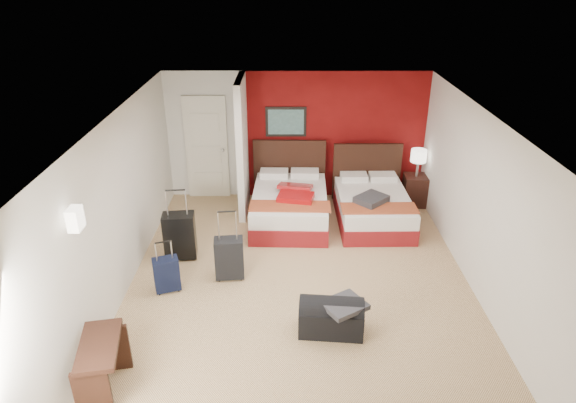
{
  "coord_description": "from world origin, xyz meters",
  "views": [
    {
      "loc": [
        -0.2,
        -6.12,
        4.29
      ],
      "look_at": [
        -0.17,
        0.8,
        1.0
      ],
      "focal_mm": 31.38,
      "sensor_mm": 36.0,
      "label": 1
    }
  ],
  "objects_px": {
    "table_lamp": "(418,163)",
    "suitcase_black": "(180,237)",
    "red_suitcase_open": "(295,192)",
    "nightstand": "(415,190)",
    "bed_right": "(373,209)",
    "bed_left": "(290,207)",
    "suitcase_navy": "(167,276)",
    "desk": "(103,368)",
    "duffel_bag": "(331,318)",
    "suitcase_charcoal": "(229,260)"
  },
  "relations": [
    {
      "from": "table_lamp",
      "to": "suitcase_black",
      "type": "relative_size",
      "value": 0.72
    },
    {
      "from": "red_suitcase_open",
      "to": "table_lamp",
      "type": "xyz_separation_m",
      "value": [
        2.33,
        0.81,
        0.24
      ]
    },
    {
      "from": "nightstand",
      "to": "bed_right",
      "type": "bearing_deg",
      "value": -137.46
    },
    {
      "from": "table_lamp",
      "to": "red_suitcase_open",
      "type": "bearing_deg",
      "value": -160.84
    },
    {
      "from": "nightstand",
      "to": "bed_left",
      "type": "bearing_deg",
      "value": -160.48
    },
    {
      "from": "suitcase_black",
      "to": "suitcase_navy",
      "type": "xyz_separation_m",
      "value": [
        -0.03,
        -0.91,
        -0.12
      ]
    },
    {
      "from": "suitcase_black",
      "to": "red_suitcase_open",
      "type": "bearing_deg",
      "value": 25.98
    },
    {
      "from": "desk",
      "to": "suitcase_black",
      "type": "bearing_deg",
      "value": 73.26
    },
    {
      "from": "red_suitcase_open",
      "to": "duffel_bag",
      "type": "relative_size",
      "value": 1.03
    },
    {
      "from": "nightstand",
      "to": "duffel_bag",
      "type": "height_order",
      "value": "nightstand"
    },
    {
      "from": "bed_left",
      "to": "bed_right",
      "type": "height_order",
      "value": "bed_left"
    },
    {
      "from": "suitcase_navy",
      "to": "red_suitcase_open",
      "type": "bearing_deg",
      "value": 28.15
    },
    {
      "from": "bed_right",
      "to": "suitcase_black",
      "type": "xyz_separation_m",
      "value": [
        -3.25,
        -1.19,
        0.1
      ]
    },
    {
      "from": "nightstand",
      "to": "suitcase_black",
      "type": "distance_m",
      "value": 4.61
    },
    {
      "from": "duffel_bag",
      "to": "bed_left",
      "type": "bearing_deg",
      "value": 104.76
    },
    {
      "from": "red_suitcase_open",
      "to": "suitcase_navy",
      "type": "xyz_separation_m",
      "value": [
        -1.87,
        -2.05,
        -0.38
      ]
    },
    {
      "from": "duffel_bag",
      "to": "desk",
      "type": "bearing_deg",
      "value": -153.28
    },
    {
      "from": "bed_left",
      "to": "table_lamp",
      "type": "bearing_deg",
      "value": 18.22
    },
    {
      "from": "table_lamp",
      "to": "suitcase_navy",
      "type": "xyz_separation_m",
      "value": [
        -4.21,
        -2.86,
        -0.62
      ]
    },
    {
      "from": "table_lamp",
      "to": "suitcase_navy",
      "type": "height_order",
      "value": "table_lamp"
    },
    {
      "from": "suitcase_navy",
      "to": "desk",
      "type": "xyz_separation_m",
      "value": [
        -0.27,
        -1.9,
        0.09
      ]
    },
    {
      "from": "table_lamp",
      "to": "desk",
      "type": "height_order",
      "value": "table_lamp"
    },
    {
      "from": "red_suitcase_open",
      "to": "desk",
      "type": "bearing_deg",
      "value": -106.98
    },
    {
      "from": "bed_left",
      "to": "red_suitcase_open",
      "type": "xyz_separation_m",
      "value": [
        0.1,
        -0.1,
        0.34
      ]
    },
    {
      "from": "table_lamp",
      "to": "duffel_bag",
      "type": "xyz_separation_m",
      "value": [
        -1.93,
        -3.76,
        -0.66
      ]
    },
    {
      "from": "suitcase_black",
      "to": "duffel_bag",
      "type": "relative_size",
      "value": 0.91
    },
    {
      "from": "suitcase_black",
      "to": "table_lamp",
      "type": "bearing_deg",
      "value": 19.3
    },
    {
      "from": "nightstand",
      "to": "suitcase_navy",
      "type": "xyz_separation_m",
      "value": [
        -4.21,
        -2.86,
        -0.05
      ]
    },
    {
      "from": "desk",
      "to": "bed_left",
      "type": "bearing_deg",
      "value": 52.51
    },
    {
      "from": "bed_right",
      "to": "suitcase_charcoal",
      "type": "xyz_separation_m",
      "value": [
        -2.41,
        -1.77,
        0.04
      ]
    },
    {
      "from": "suitcase_charcoal",
      "to": "duffel_bag",
      "type": "relative_size",
      "value": 0.77
    },
    {
      "from": "suitcase_charcoal",
      "to": "suitcase_navy",
      "type": "xyz_separation_m",
      "value": [
        -0.86,
        -0.33,
        -0.06
      ]
    },
    {
      "from": "bed_left",
      "to": "suitcase_charcoal",
      "type": "xyz_separation_m",
      "value": [
        -0.91,
        -1.82,
        0.03
      ]
    },
    {
      "from": "suitcase_black",
      "to": "desk",
      "type": "xyz_separation_m",
      "value": [
        -0.3,
        -2.81,
        -0.03
      ]
    },
    {
      "from": "nightstand",
      "to": "desk",
      "type": "height_order",
      "value": "desk"
    },
    {
      "from": "bed_right",
      "to": "bed_left",
      "type": "bearing_deg",
      "value": 177.51
    },
    {
      "from": "nightstand",
      "to": "duffel_bag",
      "type": "xyz_separation_m",
      "value": [
        -1.93,
        -3.76,
        -0.09
      ]
    },
    {
      "from": "table_lamp",
      "to": "suitcase_charcoal",
      "type": "distance_m",
      "value": 4.23
    },
    {
      "from": "bed_right",
      "to": "red_suitcase_open",
      "type": "height_order",
      "value": "red_suitcase_open"
    },
    {
      "from": "bed_right",
      "to": "table_lamp",
      "type": "relative_size",
      "value": 3.39
    },
    {
      "from": "bed_left",
      "to": "suitcase_charcoal",
      "type": "height_order",
      "value": "suitcase_charcoal"
    },
    {
      "from": "table_lamp",
      "to": "duffel_bag",
      "type": "bearing_deg",
      "value": -117.13
    },
    {
      "from": "bed_left",
      "to": "suitcase_navy",
      "type": "xyz_separation_m",
      "value": [
        -1.77,
        -2.15,
        -0.04
      ]
    },
    {
      "from": "bed_right",
      "to": "nightstand",
      "type": "bearing_deg",
      "value": 38.67
    },
    {
      "from": "duffel_bag",
      "to": "red_suitcase_open",
      "type": "bearing_deg",
      "value": 103.18
    },
    {
      "from": "suitcase_charcoal",
      "to": "duffel_bag",
      "type": "xyz_separation_m",
      "value": [
        1.41,
        -1.23,
        -0.11
      ]
    },
    {
      "from": "duffel_bag",
      "to": "suitcase_navy",
      "type": "bearing_deg",
      "value": 163.76
    },
    {
      "from": "duffel_bag",
      "to": "desk",
      "type": "distance_m",
      "value": 2.74
    },
    {
      "from": "bed_right",
      "to": "desk",
      "type": "relative_size",
      "value": 2.23
    },
    {
      "from": "bed_left",
      "to": "red_suitcase_open",
      "type": "relative_size",
      "value": 2.29
    }
  ]
}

